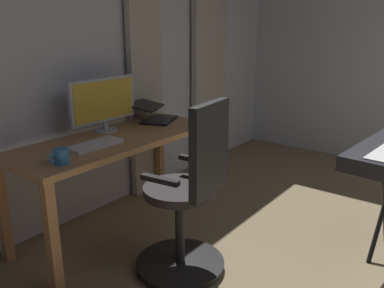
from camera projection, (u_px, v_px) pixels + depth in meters
back_room_partition at (110, 40)px, 3.21m from camera, size 4.87×0.10×2.75m
curtain_left_panel at (210, 47)px, 4.14m from camera, size 0.55×0.06×2.52m
curtain_right_panel at (144, 52)px, 3.39m from camera, size 0.37×0.06×2.52m
desk at (117, 149)px, 2.86m from camera, size 1.58×0.62×0.72m
office_chair at (189, 198)px, 2.35m from camera, size 0.56×0.56×1.09m
computer_monitor at (104, 102)px, 2.93m from camera, size 0.60×0.18×0.40m
computer_keyboard at (95, 145)px, 2.60m from camera, size 0.37×0.15×0.02m
laptop at (154, 114)px, 3.29m from camera, size 0.43×0.43×0.16m
mug_coffee at (61, 156)px, 2.27m from camera, size 0.13×0.09×0.09m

